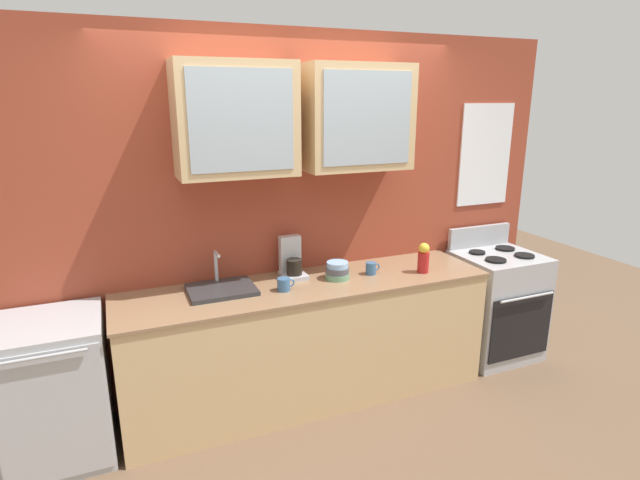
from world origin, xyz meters
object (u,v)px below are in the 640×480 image
at_px(bowl_stack, 337,271).
at_px(cup_near_bowls, 371,268).
at_px(sink_faucet, 221,288).
at_px(vase, 423,258).
at_px(stove_range, 496,304).
at_px(dishwasher, 56,390).
at_px(coffee_maker, 292,262).
at_px(cup_near_sink, 284,284).

distance_m(bowl_stack, cup_near_bowls, 0.27).
height_order(sink_faucet, vase, sink_faucet).
relative_size(bowl_stack, cup_near_bowls, 1.57).
xyz_separation_m(stove_range, dishwasher, (-3.30, -0.00, -0.01)).
bearing_deg(sink_faucet, dishwasher, -175.26).
xyz_separation_m(bowl_stack, coffee_maker, (-0.28, 0.17, 0.05)).
xyz_separation_m(stove_range, cup_near_sink, (-1.88, -0.06, 0.48)).
xyz_separation_m(dishwasher, coffee_maker, (1.56, 0.19, 0.55)).
bearing_deg(bowl_stack, cup_near_sink, -170.08).
distance_m(cup_near_bowls, dishwasher, 2.16).
relative_size(sink_faucet, vase, 1.95).
height_order(bowl_stack, cup_near_bowls, bowl_stack).
bearing_deg(stove_range, cup_near_bowls, 179.90).
xyz_separation_m(sink_faucet, bowl_stack, (0.81, -0.07, 0.04)).
relative_size(stove_range, sink_faucet, 2.44).
height_order(stove_range, bowl_stack, stove_range).
bearing_deg(coffee_maker, vase, -17.66).
relative_size(stove_range, dishwasher, 1.20).
relative_size(dishwasher, coffee_maker, 3.04).
height_order(sink_faucet, cup_near_bowls, sink_faucet).
height_order(stove_range, cup_near_bowls, stove_range).
distance_m(vase, cup_near_bowls, 0.39).
distance_m(sink_faucet, dishwasher, 1.13).
bearing_deg(coffee_maker, stove_range, -5.96).
relative_size(sink_faucet, dishwasher, 0.49).
bearing_deg(stove_range, dishwasher, -179.92).
bearing_deg(stove_range, bowl_stack, 179.60).
xyz_separation_m(vase, cup_near_sink, (-1.06, 0.05, -0.07)).
relative_size(vase, coffee_maker, 0.77).
bearing_deg(cup_near_bowls, stove_range, -0.10).
xyz_separation_m(bowl_stack, cup_near_bowls, (0.26, -0.01, -0.01)).
height_order(sink_faucet, coffee_maker, coffee_maker).
height_order(stove_range, dishwasher, stove_range).
relative_size(vase, cup_near_sink, 1.85).
bearing_deg(cup_near_bowls, dishwasher, -179.83).
bearing_deg(cup_near_bowls, vase, -16.79).
bearing_deg(sink_faucet, cup_near_bowls, -4.19).
relative_size(vase, dishwasher, 0.25).
height_order(sink_faucet, bowl_stack, sink_faucet).
xyz_separation_m(sink_faucet, coffee_maker, (0.53, 0.10, 0.09)).
height_order(sink_faucet, cup_near_sink, sink_faucet).
relative_size(sink_faucet, cup_near_bowls, 3.94).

